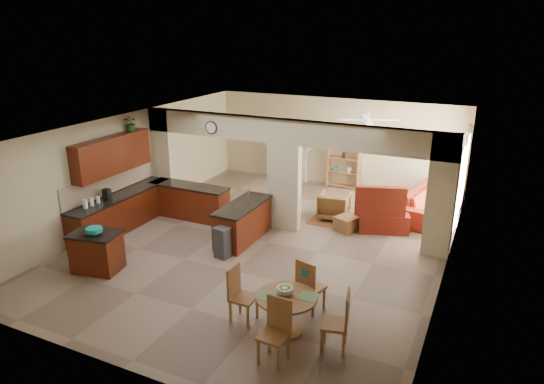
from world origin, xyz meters
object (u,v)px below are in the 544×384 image
at_px(sofa, 432,203).
at_px(armchair, 334,206).
at_px(kitchen_island, 97,251).
at_px(dining_table, 287,308).

xyz_separation_m(sofa, armchair, (-2.36, -1.25, -0.03)).
xyz_separation_m(kitchen_island, dining_table, (4.49, -0.34, 0.04)).
distance_m(dining_table, armchair, 5.33).
bearing_deg(sofa, armchair, 127.59).
bearing_deg(dining_table, kitchen_island, 175.70).
height_order(sofa, armchair, sofa).
distance_m(sofa, armchair, 2.67).
height_order(kitchen_island, sofa, kitchen_island).
xyz_separation_m(kitchen_island, armchair, (3.57, 4.92, -0.07)).
xyz_separation_m(dining_table, sofa, (1.45, 6.50, -0.08)).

